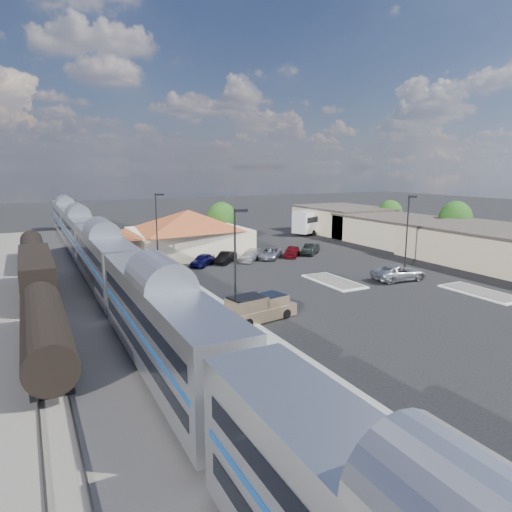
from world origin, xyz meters
name	(u,v)px	position (x,y,z in m)	size (l,w,h in m)	color
ground	(313,291)	(0.00, 0.00, 0.00)	(280.00, 280.00, 0.00)	black
railbed	(75,297)	(-21.00, 8.00, 0.06)	(16.00, 100.00, 0.12)	#4C4944
platform	(176,291)	(-12.00, 6.00, 0.09)	(5.50, 92.00, 0.18)	gray
passenger_train	(104,261)	(-18.00, 9.87, 2.87)	(3.00, 104.00, 5.55)	silver
freight_cars	(37,277)	(-24.00, 10.09, 1.93)	(2.80, 46.00, 4.00)	black
station_depot	(188,232)	(-4.56, 24.00, 3.13)	(18.35, 12.24, 6.20)	beige
buildings_east	(414,232)	(28.00, 14.28, 2.27)	(14.40, 51.40, 4.80)	#C6B28C
traffic_island_south	(334,281)	(4.00, 2.00, 0.10)	(3.30, 7.50, 0.21)	silver
traffic_island_north	(481,292)	(14.00, -8.00, 0.10)	(3.30, 7.50, 0.21)	silver
lamp_plat_s	(236,258)	(-10.90, -6.00, 5.34)	(1.08, 0.25, 9.00)	black
lamp_plat_n	(157,225)	(-10.90, 16.00, 5.34)	(1.08, 0.25, 9.00)	black
lamp_lot	(408,230)	(12.10, 0.00, 5.34)	(1.08, 0.25, 9.00)	black
tree_east_b	(455,219)	(34.00, 12.00, 4.22)	(4.94, 4.94, 6.96)	#382314
tree_east_c	(390,214)	(34.00, 26.00, 3.76)	(4.41, 4.41, 6.21)	#382314
tree_depot	(222,219)	(3.00, 30.00, 4.02)	(4.71, 4.71, 6.63)	#382314
pickup_truck	(260,308)	(-8.50, -5.20, 0.97)	(6.21, 3.18, 2.05)	tan
suv	(399,273)	(10.71, -0.53, 0.84)	(2.77, 6.01, 1.67)	#AEB1B7
coach_bus	(319,219)	(24.00, 33.65, 2.48)	(13.46, 7.99, 4.30)	white
person_a	(277,364)	(-12.52, -15.03, 1.01)	(0.61, 0.40, 1.67)	#ABCF40
person_b	(197,299)	(-12.25, -1.09, 1.13)	(0.93, 0.72, 1.90)	white
parked_car_a	(203,260)	(-5.49, 15.93, 0.74)	(1.76, 4.37, 1.49)	#0C0C3E
parked_car_b	(226,257)	(-2.29, 16.23, 0.72)	(1.52, 4.34, 1.43)	black
parked_car_c	(249,256)	(0.91, 15.93, 0.66)	(1.84, 4.53, 1.31)	silver
parked_car_d	(270,253)	(4.11, 16.23, 0.71)	(2.34, 5.08, 1.41)	gray
parked_car_e	(292,251)	(7.31, 15.93, 0.74)	(1.75, 4.34, 1.48)	maroon
parked_car_f	(310,249)	(10.51, 16.23, 0.75)	(1.58, 4.53, 1.49)	black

